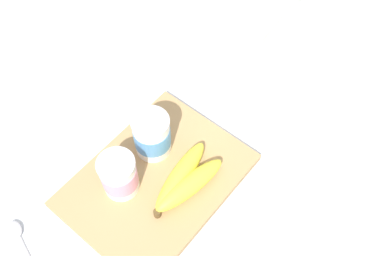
# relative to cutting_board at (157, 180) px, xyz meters

# --- Properties ---
(ground_plane) EXTENTS (2.40, 2.40, 0.00)m
(ground_plane) POSITION_rel_cutting_board_xyz_m (0.00, 0.00, -0.01)
(ground_plane) COLOR silver
(cutting_board) EXTENTS (0.34, 0.26, 0.02)m
(cutting_board) POSITION_rel_cutting_board_xyz_m (0.00, 0.00, 0.00)
(cutting_board) COLOR tan
(cutting_board) RESTS_ON ground_plane
(cereal_box) EXTENTS (0.18, 0.09, 0.24)m
(cereal_box) POSITION_rel_cutting_board_xyz_m (0.31, -0.01, 0.11)
(cereal_box) COLOR white
(cereal_box) RESTS_ON ground_plane
(yogurt_cup_front) EXTENTS (0.07, 0.07, 0.09)m
(yogurt_cup_front) POSITION_rel_cutting_board_xyz_m (-0.05, 0.04, 0.05)
(yogurt_cup_front) COLOR white
(yogurt_cup_front) RESTS_ON cutting_board
(yogurt_cup_back) EXTENTS (0.07, 0.07, 0.10)m
(yogurt_cup_back) POSITION_rel_cutting_board_xyz_m (0.05, 0.05, 0.06)
(yogurt_cup_back) COLOR white
(yogurt_cup_back) RESTS_ON cutting_board
(banana_bunch) EXTENTS (0.17, 0.09, 0.04)m
(banana_bunch) POSITION_rel_cutting_board_xyz_m (0.02, -0.05, 0.03)
(banana_bunch) COLOR yellow
(banana_bunch) RESTS_ON cutting_board
(spoon) EXTENTS (0.05, 0.13, 0.01)m
(spoon) POSITION_rel_cutting_board_xyz_m (-0.25, 0.11, -0.00)
(spoon) COLOR silver
(spoon) RESTS_ON ground_plane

